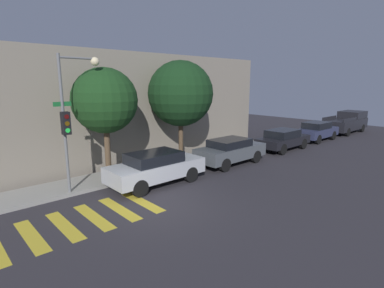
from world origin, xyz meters
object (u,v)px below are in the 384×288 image
Objects in this scene: traffic_light_pole at (72,108)px; tree_midblock at (181,94)px; sedan_near_corner at (156,167)px; sedan_tail_of_row at (317,131)px; sedan_middle at (230,151)px; pickup_truck at (347,122)px; sedan_far_end at (283,139)px; tree_near_corner at (105,101)px.

traffic_light_pole is 6.42m from tree_midblock.
sedan_near_corner is 1.06× the size of sedan_tail_of_row.
sedan_middle is 16.59m from pickup_truck.
sedan_tail_of_row is (5.04, 0.00, 0.04)m from sedan_far_end.
tree_midblock is at bearing 170.63° from sedan_tail_of_row.
sedan_tail_of_row is 0.73× the size of tree_midblock.
sedan_far_end is at bearing 180.00° from sedan_tail_of_row.
sedan_tail_of_row is at bearing 0.00° from sedan_far_end.
pickup_truck is at bearing -5.13° from tree_near_corner.
traffic_light_pole is at bearing 174.76° from sedan_far_end.
traffic_light_pole is at bearing 171.30° from sedan_middle.
sedan_tail_of_row is 0.76× the size of pickup_truck.
sedan_near_corner is 0.78× the size of tree_midblock.
sedan_middle is 4.28m from tree_midblock.
pickup_truck is at bearing -6.38° from tree_midblock.
tree_near_corner reaches higher than sedan_near_corner.
sedan_tail_of_row is at bearing -0.00° from sedan_near_corner.
sedan_near_corner is at bearing 180.00° from sedan_tail_of_row.
sedan_middle is at bearing 180.00° from sedan_tail_of_row.
traffic_light_pole reaches higher than sedan_middle.
pickup_truck is 18.90m from tree_midblock.
sedan_tail_of_row is (18.91, -1.27, -2.80)m from traffic_light_pole.
traffic_light_pole is 1.30× the size of sedan_middle.
traffic_light_pole is at bearing 176.15° from sedan_tail_of_row.
tree_midblock is at bearing 164.58° from sedan_far_end.
sedan_middle is at bearing -8.70° from traffic_light_pole.
sedan_near_corner is at bearing 180.00° from sedan_middle.
sedan_near_corner is 1.05× the size of sedan_far_end.
tree_near_corner reaches higher than pickup_truck.
sedan_tail_of_row is (15.80, -0.00, -0.01)m from sedan_near_corner.
traffic_light_pole is 4.36m from sedan_near_corner.
sedan_far_end is 1.02× the size of sedan_tail_of_row.
tree_near_corner is (-23.09, 2.07, 2.81)m from pickup_truck.
pickup_truck reaches higher than sedan_near_corner.
sedan_far_end is at bearing -0.00° from sedan_middle.
traffic_light_pole is 1.08× the size of tree_near_corner.
traffic_light_pole reaches higher than sedan_far_end.
sedan_tail_of_row is at bearing -9.37° from tree_midblock.
pickup_truck is at bearing 0.00° from sedan_near_corner.
sedan_middle reaches higher than sedan_far_end.
sedan_near_corner is 21.79m from pickup_truck.
sedan_near_corner reaches higher than sedan_middle.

